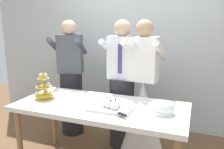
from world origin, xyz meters
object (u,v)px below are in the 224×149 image
(dessert_table, at_px, (100,111))
(cupcake_stand, at_px, (44,88))
(plate_stack, at_px, (163,108))
(main_cake_tray, at_px, (112,105))
(person_groom, at_px, (122,92))
(person_guest, at_px, (71,84))
(person_bride, at_px, (142,107))

(dessert_table, bearing_deg, cupcake_stand, -176.36)
(dessert_table, height_order, plate_stack, plate_stack)
(main_cake_tray, distance_m, plate_stack, 0.50)
(dessert_table, xyz_separation_m, main_cake_tray, (0.16, -0.07, 0.11))
(main_cake_tray, relative_size, person_groom, 0.26)
(plate_stack, xyz_separation_m, person_guest, (-1.41, 0.70, -0.08))
(person_groom, distance_m, person_bride, 0.33)
(dessert_table, height_order, cupcake_stand, cupcake_stand)
(main_cake_tray, bearing_deg, person_groom, 99.80)
(cupcake_stand, height_order, person_guest, person_guest)
(dessert_table, height_order, main_cake_tray, main_cake_tray)
(person_bride, distance_m, person_guest, 1.10)
(person_guest, bearing_deg, main_cake_tray, -39.96)
(main_cake_tray, xyz_separation_m, person_guest, (-0.92, 0.77, -0.07))
(cupcake_stand, relative_size, plate_stack, 1.45)
(main_cake_tray, xyz_separation_m, plate_stack, (0.49, 0.07, 0.01))
(plate_stack, bearing_deg, person_groom, 134.61)
(dessert_table, bearing_deg, person_guest, 137.49)
(main_cake_tray, height_order, person_guest, person_guest)
(person_guest, bearing_deg, person_bride, -5.68)
(dessert_table, bearing_deg, person_bride, 61.89)
(cupcake_stand, bearing_deg, plate_stack, 1.93)
(person_bride, height_order, person_guest, same)
(cupcake_stand, bearing_deg, main_cake_tray, -1.91)
(cupcake_stand, distance_m, plate_stack, 1.32)
(person_bride, relative_size, person_guest, 1.00)
(main_cake_tray, bearing_deg, cupcake_stand, 178.09)
(dessert_table, xyz_separation_m, person_guest, (-0.77, 0.70, 0.05))
(dessert_table, distance_m, person_bride, 0.68)
(main_cake_tray, bearing_deg, plate_stack, 8.34)
(dessert_table, relative_size, person_groom, 1.08)
(cupcake_stand, xyz_separation_m, plate_stack, (1.31, 0.04, -0.07))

